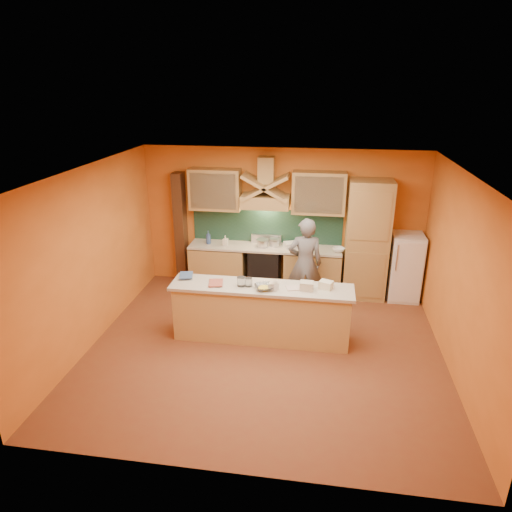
# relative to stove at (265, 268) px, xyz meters

# --- Properties ---
(floor) EXTENTS (5.50, 5.00, 0.01)m
(floor) POSITION_rel_stove_xyz_m (0.30, -2.20, -0.45)
(floor) COLOR brown
(floor) RESTS_ON ground
(ceiling) EXTENTS (5.50, 5.00, 0.01)m
(ceiling) POSITION_rel_stove_xyz_m (0.30, -2.20, 2.35)
(ceiling) COLOR white
(ceiling) RESTS_ON wall_back
(wall_back) EXTENTS (5.50, 0.02, 2.80)m
(wall_back) POSITION_rel_stove_xyz_m (0.30, 0.30, 0.95)
(wall_back) COLOR orange
(wall_back) RESTS_ON floor
(wall_front) EXTENTS (5.50, 0.02, 2.80)m
(wall_front) POSITION_rel_stove_xyz_m (0.30, -4.70, 0.95)
(wall_front) COLOR orange
(wall_front) RESTS_ON floor
(wall_left) EXTENTS (0.02, 5.00, 2.80)m
(wall_left) POSITION_rel_stove_xyz_m (-2.45, -2.20, 0.95)
(wall_left) COLOR orange
(wall_left) RESTS_ON floor
(wall_right) EXTENTS (0.02, 5.00, 2.80)m
(wall_right) POSITION_rel_stove_xyz_m (3.05, -2.20, 0.95)
(wall_right) COLOR orange
(wall_right) RESTS_ON floor
(base_cabinet_left) EXTENTS (1.10, 0.60, 0.86)m
(base_cabinet_left) POSITION_rel_stove_xyz_m (-0.95, 0.00, -0.02)
(base_cabinet_left) COLOR tan
(base_cabinet_left) RESTS_ON floor
(base_cabinet_right) EXTENTS (1.10, 0.60, 0.86)m
(base_cabinet_right) POSITION_rel_stove_xyz_m (0.95, 0.00, -0.02)
(base_cabinet_right) COLOR tan
(base_cabinet_right) RESTS_ON floor
(counter_top) EXTENTS (3.00, 0.62, 0.04)m
(counter_top) POSITION_rel_stove_xyz_m (-0.00, 0.00, 0.45)
(counter_top) COLOR beige
(counter_top) RESTS_ON base_cabinet_left
(stove) EXTENTS (0.60, 0.58, 0.90)m
(stove) POSITION_rel_stove_xyz_m (0.00, 0.00, 0.00)
(stove) COLOR black
(stove) RESTS_ON floor
(backsplash) EXTENTS (3.00, 0.03, 0.70)m
(backsplash) POSITION_rel_stove_xyz_m (-0.00, 0.28, 0.80)
(backsplash) COLOR #18362A
(backsplash) RESTS_ON wall_back
(range_hood) EXTENTS (0.92, 0.50, 0.24)m
(range_hood) POSITION_rel_stove_xyz_m (0.00, 0.05, 1.37)
(range_hood) COLOR tan
(range_hood) RESTS_ON wall_back
(hood_chimney) EXTENTS (0.30, 0.30, 0.50)m
(hood_chimney) POSITION_rel_stove_xyz_m (0.00, 0.15, 1.95)
(hood_chimney) COLOR tan
(hood_chimney) RESTS_ON wall_back
(upper_cabinet_left) EXTENTS (1.00, 0.35, 0.80)m
(upper_cabinet_left) POSITION_rel_stove_xyz_m (-1.00, 0.12, 1.55)
(upper_cabinet_left) COLOR tan
(upper_cabinet_left) RESTS_ON wall_back
(upper_cabinet_right) EXTENTS (1.00, 0.35, 0.80)m
(upper_cabinet_right) POSITION_rel_stove_xyz_m (1.00, 0.12, 1.55)
(upper_cabinet_right) COLOR tan
(upper_cabinet_right) RESTS_ON wall_back
(pantry_column) EXTENTS (0.80, 0.60, 2.30)m
(pantry_column) POSITION_rel_stove_xyz_m (1.95, 0.00, 0.70)
(pantry_column) COLOR tan
(pantry_column) RESTS_ON floor
(fridge) EXTENTS (0.58, 0.60, 1.30)m
(fridge) POSITION_rel_stove_xyz_m (2.70, 0.00, 0.20)
(fridge) COLOR white
(fridge) RESTS_ON floor
(trim_column_left) EXTENTS (0.20, 0.30, 2.30)m
(trim_column_left) POSITION_rel_stove_xyz_m (-1.75, 0.15, 0.70)
(trim_column_left) COLOR #472816
(trim_column_left) RESTS_ON floor
(island_body) EXTENTS (2.80, 0.55, 0.88)m
(island_body) POSITION_rel_stove_xyz_m (0.20, -1.90, -0.01)
(island_body) COLOR tan
(island_body) RESTS_ON floor
(island_top) EXTENTS (2.90, 0.62, 0.05)m
(island_top) POSITION_rel_stove_xyz_m (0.20, -1.90, 0.47)
(island_top) COLOR beige
(island_top) RESTS_ON island_body
(person) EXTENTS (0.67, 0.48, 1.72)m
(person) POSITION_rel_stove_xyz_m (0.82, -0.63, 0.41)
(person) COLOR slate
(person) RESTS_ON floor
(pot_large) EXTENTS (0.24, 0.24, 0.14)m
(pot_large) POSITION_rel_stove_xyz_m (-0.05, -0.02, 0.52)
(pot_large) COLOR silver
(pot_large) RESTS_ON stove
(pot_small) EXTENTS (0.22, 0.22, 0.14)m
(pot_small) POSITION_rel_stove_xyz_m (0.18, 0.06, 0.52)
(pot_small) COLOR silver
(pot_small) RESTS_ON stove
(soap_bottle_a) EXTENTS (0.11, 0.11, 0.20)m
(soap_bottle_a) POSITION_rel_stove_xyz_m (-0.78, -0.05, 0.57)
(soap_bottle_a) COLOR silver
(soap_bottle_a) RESTS_ON counter_top
(soap_bottle_b) EXTENTS (0.12, 0.12, 0.27)m
(soap_bottle_b) POSITION_rel_stove_xyz_m (-1.14, -0.01, 0.60)
(soap_bottle_b) COLOR #2E4780
(soap_bottle_b) RESTS_ON counter_top
(bowl_back) EXTENTS (0.31, 0.31, 0.08)m
(bowl_back) POSITION_rel_stove_xyz_m (1.43, -0.09, 0.51)
(bowl_back) COLOR silver
(bowl_back) RESTS_ON counter_top
(dish_rack) EXTENTS (0.35, 0.32, 0.10)m
(dish_rack) POSITION_rel_stove_xyz_m (0.53, 0.03, 0.52)
(dish_rack) COLOR silver
(dish_rack) RESTS_ON counter_top
(book_lower) EXTENTS (0.27, 0.33, 0.03)m
(book_lower) POSITION_rel_stove_xyz_m (-0.64, -1.95, 0.51)
(book_lower) COLOR #A44B3A
(book_lower) RESTS_ON island_top
(book_upper) EXTENTS (0.27, 0.33, 0.02)m
(book_upper) POSITION_rel_stove_xyz_m (-1.18, -1.77, 0.53)
(book_upper) COLOR #3B5582
(book_upper) RESTS_ON island_top
(jar_large) EXTENTS (0.17, 0.17, 0.15)m
(jar_large) POSITION_rel_stove_xyz_m (-0.11, -1.94, 0.57)
(jar_large) COLOR silver
(jar_large) RESTS_ON island_top
(jar_small) EXTENTS (0.14, 0.14, 0.14)m
(jar_small) POSITION_rel_stove_xyz_m (0.00, -1.94, 0.56)
(jar_small) COLOR silver
(jar_small) RESTS_ON island_top
(kitchen_scale) EXTENTS (0.17, 0.17, 0.11)m
(kitchen_scale) POSITION_rel_stove_xyz_m (0.40, -2.01, 0.55)
(kitchen_scale) COLOR silver
(kitchen_scale) RESTS_ON island_top
(mixing_bowl) EXTENTS (0.38, 0.38, 0.07)m
(mixing_bowl) POSITION_rel_stove_xyz_m (0.26, -2.02, 0.53)
(mixing_bowl) COLOR silver
(mixing_bowl) RESTS_ON island_top
(cloth) EXTENTS (0.28, 0.24, 0.02)m
(cloth) POSITION_rel_stove_xyz_m (0.72, -1.92, 0.50)
(cloth) COLOR beige
(cloth) RESTS_ON island_top
(grocery_bag_a) EXTENTS (0.21, 0.17, 0.13)m
(grocery_bag_a) POSITION_rel_stove_xyz_m (0.91, -1.93, 0.56)
(grocery_bag_a) COLOR beige
(grocery_bag_a) RESTS_ON island_top
(grocery_bag_b) EXTENTS (0.24, 0.22, 0.12)m
(grocery_bag_b) POSITION_rel_stove_xyz_m (1.21, -1.83, 0.56)
(grocery_bag_b) COLOR beige
(grocery_bag_b) RESTS_ON island_top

